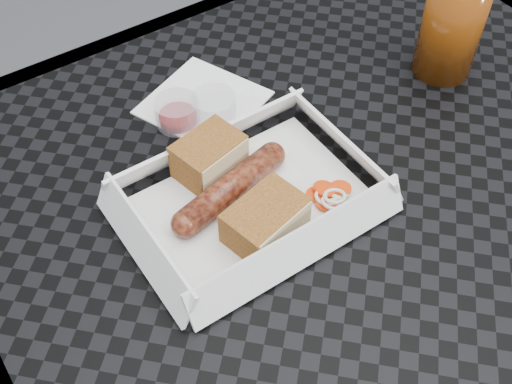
% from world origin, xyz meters
% --- Properties ---
extents(patio_table, '(0.80, 0.80, 0.74)m').
position_xyz_m(patio_table, '(0.00, 0.00, 0.67)').
color(patio_table, black).
rests_on(patio_table, ground).
extents(food_tray, '(0.22, 0.15, 0.00)m').
position_xyz_m(food_tray, '(-0.11, 0.06, 0.75)').
color(food_tray, white).
rests_on(food_tray, patio_table).
extents(bratwurst, '(0.15, 0.05, 0.03)m').
position_xyz_m(bratwurst, '(-0.12, 0.08, 0.76)').
color(bratwurst, brown).
rests_on(bratwurst, food_tray).
extents(bread_near, '(0.08, 0.06, 0.04)m').
position_xyz_m(bread_near, '(-0.12, 0.12, 0.77)').
color(bread_near, brown).
rests_on(bread_near, food_tray).
extents(bread_far, '(0.08, 0.07, 0.04)m').
position_xyz_m(bread_far, '(-0.12, 0.03, 0.77)').
color(bread_far, brown).
rests_on(bread_far, food_tray).
extents(veg_garnish, '(0.03, 0.03, 0.00)m').
position_xyz_m(veg_garnish, '(-0.04, 0.02, 0.75)').
color(veg_garnish, red).
rests_on(veg_garnish, food_tray).
extents(napkin, '(0.16, 0.16, 0.00)m').
position_xyz_m(napkin, '(-0.07, 0.22, 0.75)').
color(napkin, white).
rests_on(napkin, patio_table).
extents(condiment_cup_sauce, '(0.05, 0.05, 0.03)m').
position_xyz_m(condiment_cup_sauce, '(-0.11, 0.21, 0.76)').
color(condiment_cup_sauce, maroon).
rests_on(condiment_cup_sauce, patio_table).
extents(condiment_cup_empty, '(0.05, 0.05, 0.03)m').
position_xyz_m(condiment_cup_empty, '(-0.07, 0.19, 0.76)').
color(condiment_cup_empty, silver).
rests_on(condiment_cup_empty, patio_table).
extents(drink_glass, '(0.07, 0.07, 0.14)m').
position_xyz_m(drink_glass, '(0.20, 0.11, 0.81)').
color(drink_glass, '#632B08').
rests_on(drink_glass, patio_table).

